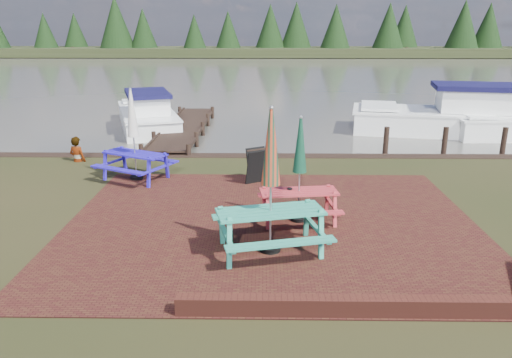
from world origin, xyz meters
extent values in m
plane|color=black|center=(0.00, 0.00, 0.00)|extent=(120.00, 120.00, 0.00)
cube|color=#3A1512|center=(0.00, 1.00, 0.01)|extent=(9.00, 7.50, 0.02)
cube|color=#4C1E16|center=(1.50, -2.60, 0.15)|extent=(6.00, 0.22, 0.30)
cube|color=#434039|center=(0.00, 37.00, 0.00)|extent=(120.00, 60.00, 0.02)
cube|color=black|center=(0.00, 66.00, 0.50)|extent=(120.00, 10.00, 1.20)
cube|color=teal|center=(-0.05, -0.39, 0.83)|extent=(2.14, 1.24, 0.04)
cube|color=teal|center=(0.13, -1.13, 0.50)|extent=(2.02, 0.74, 0.04)
cube|color=teal|center=(-0.23, 0.35, 0.50)|extent=(2.02, 0.74, 0.04)
cube|color=teal|center=(-0.89, -0.60, 0.41)|extent=(0.50, 1.72, 0.83)
cube|color=teal|center=(0.80, -0.18, 0.41)|extent=(0.50, 1.72, 0.83)
cylinder|color=black|center=(-0.05, -0.39, 0.06)|extent=(0.40, 0.40, 0.11)
cylinder|color=#B2B2B7|center=(-0.05, -0.39, 1.40)|extent=(0.04, 0.04, 2.80)
cone|color=red|center=(-0.05, -0.39, 2.07)|extent=(0.36, 0.36, 1.40)
cube|color=#B72F35|center=(0.60, 1.19, 0.69)|extent=(1.75, 0.85, 0.04)
cube|color=#B72F35|center=(0.67, 0.56, 0.42)|extent=(1.71, 0.42, 0.04)
cube|color=#B72F35|center=(0.53, 1.83, 0.42)|extent=(1.71, 0.42, 0.04)
cube|color=#B72F35|center=(-0.13, 1.11, 0.35)|extent=(0.24, 1.46, 0.69)
cube|color=#B72F35|center=(1.33, 1.28, 0.35)|extent=(0.24, 1.46, 0.69)
cylinder|color=black|center=(0.60, 1.19, 0.05)|extent=(0.34, 0.34, 0.09)
cylinder|color=#B2B2B7|center=(0.60, 1.19, 1.17)|extent=(0.03, 0.03, 2.35)
cone|color=#0F3A27|center=(0.60, 1.19, 1.74)|extent=(0.30, 0.30, 1.17)
cube|color=#2719BD|center=(-3.80, 4.30, 0.75)|extent=(1.95, 1.48, 0.04)
cube|color=#2719BD|center=(-4.12, 3.69, 0.46)|extent=(1.74, 1.06, 0.04)
cube|color=#2719BD|center=(-3.48, 4.91, 0.46)|extent=(1.74, 1.06, 0.04)
cube|color=#2719BD|center=(-4.50, 4.67, 0.38)|extent=(0.81, 1.44, 0.75)
cube|color=#2719BD|center=(-3.10, 3.93, 0.38)|extent=(0.81, 1.44, 0.75)
cylinder|color=black|center=(-3.80, 4.30, 0.05)|extent=(0.37, 0.37, 0.10)
cylinder|color=#B2B2B7|center=(-3.80, 4.30, 1.27)|extent=(0.04, 0.04, 2.54)
cone|color=silver|center=(-3.80, 4.30, 1.88)|extent=(0.33, 0.33, 1.27)
cube|color=black|center=(-0.37, 3.88, 0.48)|extent=(0.62, 0.50, 0.95)
cube|color=black|center=(-0.37, 4.20, 0.48)|extent=(0.62, 0.50, 0.95)
cube|color=black|center=(-0.37, 4.04, 0.94)|extent=(0.53, 0.34, 0.03)
cube|color=black|center=(-3.50, 11.50, 0.12)|extent=(1.60, 9.00, 0.06)
cube|color=black|center=(-4.25, 11.50, 0.17)|extent=(0.08, 9.00, 0.08)
cube|color=black|center=(-2.75, 11.50, 0.17)|extent=(0.08, 9.00, 0.08)
cylinder|color=black|center=(-4.30, 7.00, -0.10)|extent=(0.16, 0.16, 1.00)
cylinder|color=black|center=(-2.70, 7.00, -0.10)|extent=(0.16, 0.16, 1.00)
cube|color=white|center=(-5.38, 12.74, 0.10)|extent=(4.02, 6.67, 0.90)
cube|color=white|center=(-5.38, 12.74, 0.57)|extent=(4.10, 6.80, 0.07)
cube|color=white|center=(-5.15, 12.02, 1.00)|extent=(2.31, 3.00, 0.77)
cube|color=#100F37|center=(-5.15, 12.02, 1.43)|extent=(2.59, 3.42, 0.16)
cube|color=white|center=(-6.13, 15.01, 0.69)|extent=(2.10, 1.65, 0.09)
cube|color=white|center=(7.87, 11.67, 0.16)|extent=(8.68, 4.41, 1.10)
cube|color=white|center=(7.87, 11.67, 0.74)|extent=(8.86, 4.49, 0.09)
cube|color=white|center=(8.84, 11.48, 1.27)|extent=(3.81, 2.70, 0.94)
cube|color=#100F37|center=(8.84, 11.48, 1.80)|extent=(4.34, 3.02, 0.20)
cube|color=white|center=(4.78, 12.27, 0.88)|extent=(1.93, 2.68, 0.11)
cube|color=white|center=(8.33, 10.91, 0.77)|extent=(1.16, 1.93, 0.10)
imported|color=gray|center=(-6.17, 6.22, 0.80)|extent=(0.68, 0.56, 1.59)
camera|label=1|loc=(-0.18, -9.22, 4.20)|focal=35.00mm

